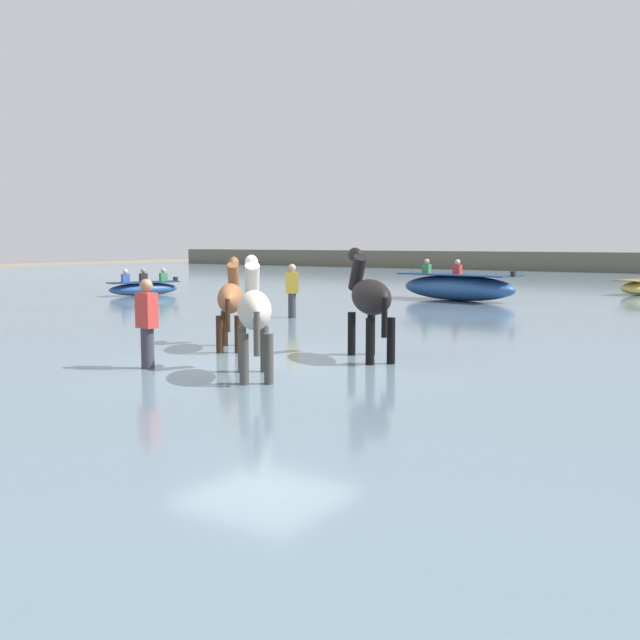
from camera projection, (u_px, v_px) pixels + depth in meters
ground_plane at (265, 378)px, 12.07m from camera, size 120.00×120.00×0.00m
water_surface at (494, 318)px, 20.27m from camera, size 90.00×90.00×0.25m
horse_lead_pinto at (254, 313)px, 10.65m from camera, size 1.46×1.58×1.99m
horse_trailing_chestnut at (231, 301)px, 13.51m from camera, size 1.29×1.59×1.91m
horse_flank_black at (369, 300)px, 12.33m from camera, size 1.65×1.53×2.09m
boat_mid_channel at (144, 288)px, 26.97m from camera, size 1.67×2.73×0.98m
boat_near_starboard at (458, 287)px, 24.64m from camera, size 4.30×2.09×1.36m
person_onlooker_right at (292, 294)px, 19.03m from camera, size 0.38×0.35×1.63m
person_spectator_far at (147, 329)px, 11.41m from camera, size 0.34×0.23×1.63m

